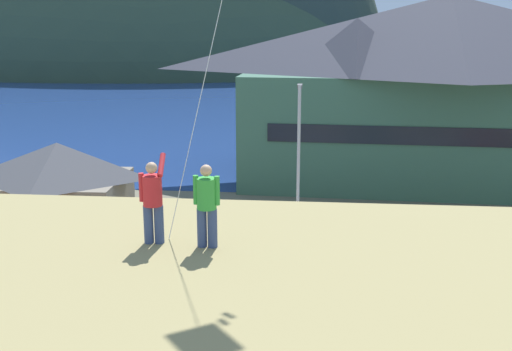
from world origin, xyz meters
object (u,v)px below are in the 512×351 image
Objects in this scene: storage_shed_near_lot at (61,202)px; person_kite_flyer at (153,199)px; harbor_lodge at (445,85)px; person_companion at (207,203)px; moored_boat_wharfside at (269,134)px; parking_light_pole at (299,150)px; parked_car_mid_row_near at (317,235)px; parked_car_lone_by_shed at (189,238)px; moored_boat_outer_mooring at (343,131)px; parked_car_back_row_right at (150,302)px; parked_car_mid_row_far at (400,317)px; wharf_dock at (306,136)px; storage_shed_waterside at (312,148)px.

person_kite_flyer is (7.84, -13.63, 4.29)m from storage_shed_near_lot.
harbor_lodge is 32.17m from person_companion.
parking_light_pole is at bearing -82.52° from moored_boat_wharfside.
person_companion is at bearing -94.38° from parking_light_pole.
parked_car_mid_row_near is at bearing -119.39° from harbor_lodge.
storage_shed_near_lot is at bearing -172.73° from parked_car_lone_by_shed.
person_companion is (-4.88, -45.23, 6.42)m from moored_boat_outer_mooring.
moored_boat_wharfside is 43.69m from person_companion.
moored_boat_wharfside is 35.38m from parked_car_back_row_right.
moored_boat_outer_mooring is 1.57× the size of parked_car_mid_row_near.
parked_car_mid_row_far is at bearing -39.22° from parked_car_lone_by_shed.
wharf_dock is at bearing 86.61° from person_kite_flyer.
parking_light_pole reaches higher than parked_car_lone_by_shed.
parked_car_lone_by_shed is at bearing -105.10° from moored_boat_outer_mooring.
harbor_lodge is at bearing 60.61° from parked_car_mid_row_near.
moored_boat_outer_mooring is at bearing 11.12° from wharf_dock.
wharf_dock is 8.79× the size of person_companion.
parked_car_mid_row_far is 11.08m from parked_car_lone_by_shed.
parked_car_lone_by_shed is (-1.64, -28.71, 0.34)m from moored_boat_wharfside.
person_kite_flyer is (-2.63, -44.43, 6.81)m from wharf_dock.
storage_shed_near_lot is (-19.76, -16.55, -3.68)m from harbor_lodge.
harbor_lodge reaches higher than storage_shed_near_lot.
parking_light_pole is (10.43, 4.95, 1.54)m from storage_shed_near_lot.
parked_car_mid_row_near is at bearing 109.02° from parked_car_mid_row_far.
moored_boat_outer_mooring is 1.57× the size of parked_car_lone_by_shed.
storage_shed_waterside is 22.33m from parked_car_back_row_right.
storage_shed_near_lot reaches higher than parked_car_mid_row_far.
storage_shed_near_lot is 0.40× the size of wharf_dock.
person_companion is at bearing -94.02° from storage_shed_waterside.
person_companion is (1.78, -43.18, 6.42)m from moored_boat_wharfside.
person_companion reaches higher than parked_car_lone_by_shed.
parked_car_back_row_right is at bearing -90.52° from parked_car_lone_by_shed.
parked_car_lone_by_shed is 7.26m from parking_light_pole.
parked_car_mid_row_near is 2.45× the size of person_companion.
parked_car_mid_row_far and parked_car_lone_by_shed have the same top height.
harbor_lodge is 17.90m from parked_car_mid_row_near.
storage_shed_near_lot is 11.64m from parking_light_pole.
moored_boat_outer_mooring is at bearing 79.91° from storage_shed_waterside.
parked_car_back_row_right is 9.63m from parked_car_mid_row_near.
storage_shed_waterside is 1.49× the size of parked_car_mid_row_near.
parked_car_lone_by_shed is (-4.90, -30.09, 0.71)m from wharf_dock.
storage_shed_near_lot is 16.99m from person_companion.
wharf_dock is 37.28m from parked_car_mid_row_far.
storage_shed_waterside is 29.88m from person_kite_flyer.
parked_car_mid_row_near is 1.00× the size of parked_car_lone_by_shed.
storage_shed_waterside is at bearing 98.01° from parked_car_mid_row_far.
wharf_dock is 29.12m from parked_car_mid_row_near.
parked_car_back_row_right is 6.63m from parked_car_lone_by_shed.
storage_shed_waterside is 22.22m from parked_car_mid_row_far.
storage_shed_near_lot is at bearing -103.78° from moored_boat_wharfside.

